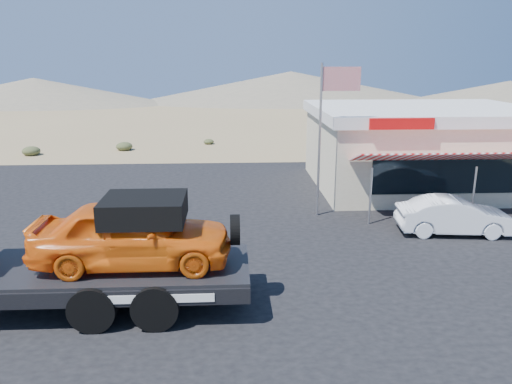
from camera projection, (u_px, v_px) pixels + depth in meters
The scene contains 7 objects.
ground at pixel (193, 262), 15.67m from camera, with size 120.00×120.00×0.00m, color #8B744F.
asphalt_lot at pixel (252, 229), 18.66m from camera, with size 32.00×24.00×0.02m, color black.
tow_truck at pixel (43, 245), 12.38m from camera, with size 9.58×2.84×3.20m.
white_sedan at pixel (454, 216), 17.97m from camera, with size 1.40×4.02×1.32m, color silver.
jerky_store at pixel (421, 147), 24.32m from camera, with size 10.40×9.97×3.90m.
flagpole at pixel (326, 123), 19.27m from camera, with size 1.55×0.10×6.00m.
distant_hills at pixel (149, 90), 67.83m from camera, with size 126.00×48.00×4.20m.
Camera 1 is at (1.23, -14.63, 6.24)m, focal length 35.00 mm.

